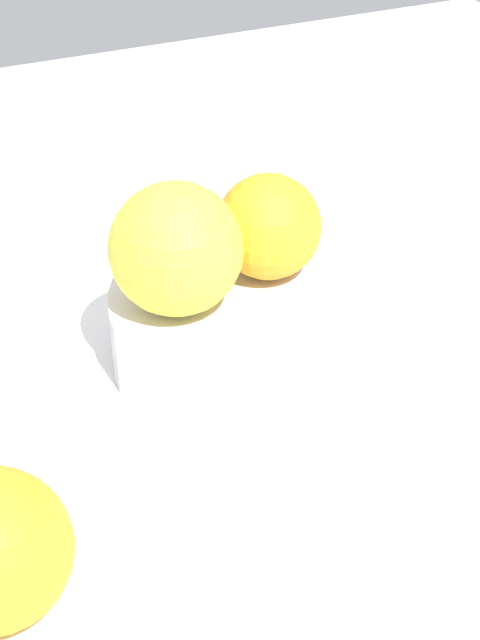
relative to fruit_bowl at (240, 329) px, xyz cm
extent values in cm
cube|color=white|center=(0.00, 0.00, -3.57)|extent=(110.00, 110.00, 2.00)
cylinder|color=silver|center=(0.00, 0.00, -2.17)|extent=(9.63, 9.63, 0.80)
cylinder|color=silver|center=(0.00, 0.00, 0.12)|extent=(15.54, 15.54, 5.40)
sphere|color=yellow|center=(-3.87, 0.29, 6.61)|extent=(7.58, 7.58, 7.58)
sphere|color=#F9A823|center=(2.32, 1.15, 5.98)|extent=(6.31, 6.31, 6.31)
camera|label=1|loc=(-18.82, -42.96, 34.48)|focal=54.04mm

